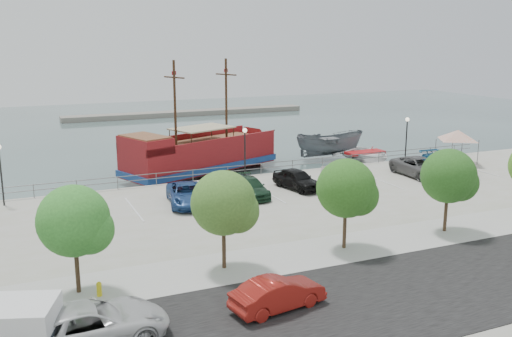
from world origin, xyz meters
name	(u,v)px	position (x,y,z in m)	size (l,w,h in m)	color
ground	(280,214)	(0.00, 0.00, -1.00)	(160.00, 160.00, 0.00)	#394E4C
street	(433,287)	(0.00, -16.00, 0.01)	(100.00, 8.00, 0.04)	black
sidewalk	(359,245)	(0.00, -10.00, 0.01)	(100.00, 4.00, 0.05)	#ADABA9
seawall_railing	(239,171)	(0.00, 7.80, 0.53)	(50.00, 0.06, 1.00)	slate
far_shore	(188,113)	(10.00, 55.00, -0.60)	(40.00, 3.00, 0.80)	gray
pirate_ship	(211,153)	(-0.15, 14.34, 0.83)	(17.58, 10.55, 10.95)	maroon
patrol_boat	(329,147)	(12.99, 14.98, 0.36)	(2.64, 7.02, 2.72)	slate
speedboat	(365,156)	(15.39, 12.02, -0.28)	(4.93, 6.90, 1.43)	white
dock_west	(69,200)	(-13.47, 9.20, -0.82)	(6.33, 1.81, 0.36)	gray
dock_mid	(310,174)	(7.58, 9.20, -0.81)	(6.74, 1.93, 0.39)	gray
dock_east	(396,165)	(17.16, 9.20, -0.80)	(6.99, 2.00, 0.40)	gray
canopy_tent	(458,130)	(20.26, 4.56, 3.14)	(5.26, 5.26, 3.60)	slate
street_van	(88,325)	(-15.20, -14.93, 0.84)	(2.77, 6.01, 1.67)	silver
street_sedan	(278,294)	(-7.46, -15.04, 0.69)	(1.46, 4.20, 1.38)	maroon
fire_hydrant	(99,289)	(-14.21, -10.80, 0.39)	(0.25, 0.25, 0.71)	yellow
lamp_post_left	(0,164)	(-18.00, 6.50, 2.94)	(0.36, 0.36, 4.28)	black
lamp_post_mid	(245,145)	(0.00, 6.50, 2.94)	(0.36, 0.36, 4.28)	black
lamp_post_right	(407,132)	(16.00, 6.50, 2.94)	(0.36, 0.36, 4.28)	black
tree_b	(78,223)	(-14.85, -10.07, 3.30)	(3.30, 3.20, 5.00)	#473321
tree_c	(227,205)	(-7.85, -10.07, 3.30)	(3.30, 3.20, 5.00)	#473321
tree_d	(349,190)	(-0.85, -10.07, 3.30)	(3.30, 3.20, 5.00)	#473321
tree_e	(451,178)	(6.15, -10.07, 3.30)	(3.30, 3.20, 5.00)	#473321
parked_car_c	(187,194)	(-6.38, 1.67, 0.73)	(2.43, 5.28, 1.47)	navy
parked_car_d	(250,187)	(-1.53, 1.85, 0.67)	(1.89, 4.64, 1.35)	#183722
parked_car_e	(297,179)	(2.58, 2.35, 0.77)	(1.83, 4.54, 1.55)	black
parked_car_f	(344,174)	(6.92, 2.60, 0.70)	(1.48, 4.25, 1.40)	beige
parked_car_g	(420,167)	(13.89, 1.87, 0.79)	(2.64, 5.72, 1.59)	#5C5C5C
parked_car_h	(448,164)	(16.96, 1.93, 0.81)	(2.28, 5.60, 1.62)	#1A5783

